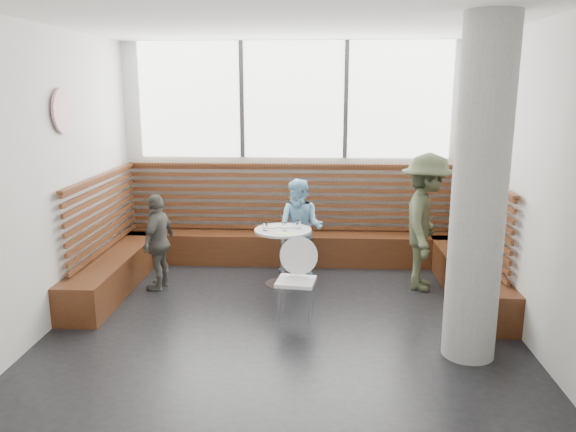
# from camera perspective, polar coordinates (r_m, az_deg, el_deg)

# --- Properties ---
(room) EXTENTS (5.00, 5.00, 3.20)m
(room) POSITION_cam_1_polar(r_m,az_deg,el_deg) (5.85, -0.54, 3.56)
(room) COLOR silver
(room) RESTS_ON ground
(booth) EXTENTS (5.00, 2.50, 1.44)m
(booth) POSITION_cam_1_polar(r_m,az_deg,el_deg) (7.83, 0.31, -2.96)
(booth) COLOR #442211
(booth) RESTS_ON ground
(concrete_column) EXTENTS (0.50, 0.50, 3.20)m
(concrete_column) POSITION_cam_1_polar(r_m,az_deg,el_deg) (5.44, 18.87, 2.14)
(concrete_column) COLOR gray
(concrete_column) RESTS_ON ground
(wall_art) EXTENTS (0.03, 0.50, 0.50)m
(wall_art) POSITION_cam_1_polar(r_m,az_deg,el_deg) (6.78, -21.90, 9.88)
(wall_art) COLOR white
(wall_art) RESTS_ON room
(cafe_table) EXTENTS (0.74, 0.74, 0.76)m
(cafe_table) POSITION_cam_1_polar(r_m,az_deg,el_deg) (7.31, -0.52, -2.99)
(cafe_table) COLOR silver
(cafe_table) RESTS_ON ground
(cafe_chair) EXTENTS (0.43, 0.43, 0.91)m
(cafe_chair) POSITION_cam_1_polar(r_m,az_deg,el_deg) (6.32, 0.84, -5.71)
(cafe_chair) COLOR white
(cafe_chair) RESTS_ON ground
(adult_man) EXTENTS (0.91, 1.26, 1.76)m
(adult_man) POSITION_cam_1_polar(r_m,az_deg,el_deg) (7.34, 13.82, -0.62)
(adult_man) COLOR #40472F
(adult_man) RESTS_ON ground
(child_back) EXTENTS (0.77, 0.68, 1.34)m
(child_back) POSITION_cam_1_polar(r_m,az_deg,el_deg) (7.71, 1.28, -1.20)
(child_back) COLOR #86C2E9
(child_back) RESTS_ON ground
(child_left) EXTENTS (0.44, 0.77, 1.24)m
(child_left) POSITION_cam_1_polar(r_m,az_deg,el_deg) (7.39, -13.03, -2.57)
(child_left) COLOR #585750
(child_left) RESTS_ON ground
(plate_near) EXTENTS (0.22, 0.22, 0.02)m
(plate_near) POSITION_cam_1_polar(r_m,az_deg,el_deg) (7.38, -1.60, -1.06)
(plate_near) COLOR white
(plate_near) RESTS_ON cafe_table
(plate_far) EXTENTS (0.22, 0.22, 0.02)m
(plate_far) POSITION_cam_1_polar(r_m,az_deg,el_deg) (7.39, -0.21, -1.03)
(plate_far) COLOR white
(plate_far) RESTS_ON cafe_table
(glass_left) EXTENTS (0.06, 0.06, 0.10)m
(glass_left) POSITION_cam_1_polar(r_m,az_deg,el_deg) (7.19, -2.31, -1.08)
(glass_left) COLOR white
(glass_left) RESTS_ON cafe_table
(glass_mid) EXTENTS (0.07, 0.07, 0.11)m
(glass_mid) POSITION_cam_1_polar(r_m,az_deg,el_deg) (7.16, -0.37, -1.11)
(glass_mid) COLOR white
(glass_mid) RESTS_ON cafe_table
(glass_right) EXTENTS (0.07, 0.07, 0.11)m
(glass_right) POSITION_cam_1_polar(r_m,az_deg,el_deg) (7.28, 1.03, -0.87)
(glass_right) COLOR white
(glass_right) RESTS_ON cafe_table
(menu_card) EXTENTS (0.26, 0.22, 0.00)m
(menu_card) POSITION_cam_1_polar(r_m,az_deg,el_deg) (7.06, -0.38, -1.75)
(menu_card) COLOR #A5C64C
(menu_card) RESTS_ON cafe_table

